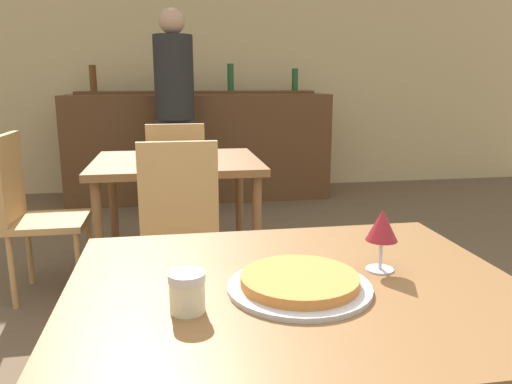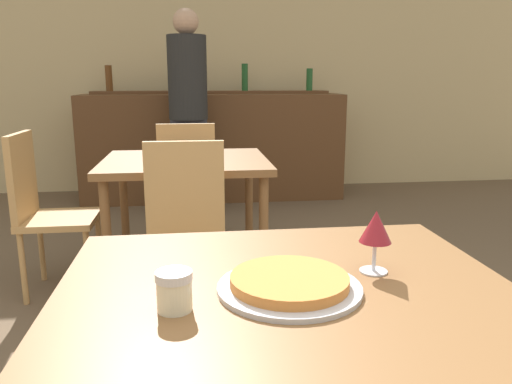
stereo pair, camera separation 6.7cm
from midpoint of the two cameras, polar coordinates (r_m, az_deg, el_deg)
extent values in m
cube|color=#D1B784|center=(5.58, -4.93, 14.77)|extent=(8.00, 0.05, 2.80)
cube|color=brown|center=(1.21, 5.10, -11.33)|extent=(1.07, 0.87, 0.04)
cylinder|color=brown|center=(1.71, -14.80, -17.89)|extent=(0.05, 0.05, 0.69)
cylinder|color=brown|center=(1.84, 17.45, -15.70)|extent=(0.05, 0.05, 0.69)
cube|color=brown|center=(2.87, -7.40, 3.37)|extent=(0.93, 0.80, 0.04)
cylinder|color=brown|center=(2.66, -15.92, -6.20)|extent=(0.05, 0.05, 0.72)
cylinder|color=brown|center=(2.66, 1.60, -5.72)|extent=(0.05, 0.05, 0.72)
cylinder|color=brown|center=(3.31, -14.22, -2.38)|extent=(0.05, 0.05, 0.72)
cylinder|color=brown|center=(3.31, -0.22, -1.99)|extent=(0.05, 0.05, 0.72)
cube|color=brown|center=(5.12, -4.50, 5.17)|extent=(2.60, 0.56, 1.05)
cube|color=brown|center=(5.21, -4.69, 11.29)|extent=(2.39, 0.24, 0.03)
cylinder|color=#5B3314|center=(5.26, -16.11, 12.38)|extent=(0.07, 0.07, 0.25)
cylinder|color=black|center=(5.21, -8.53, 12.64)|extent=(0.07, 0.07, 0.23)
cylinder|color=#1E5123|center=(5.24, -0.92, 12.98)|extent=(0.06, 0.06, 0.27)
cylinder|color=#1E5123|center=(5.36, 6.49, 12.65)|extent=(0.06, 0.06, 0.22)
cube|color=tan|center=(2.31, -7.16, -6.93)|extent=(0.40, 0.40, 0.04)
cube|color=tan|center=(2.42, -7.35, 0.22)|extent=(0.38, 0.04, 0.47)
cylinder|color=tan|center=(2.25, -11.44, -13.81)|extent=(0.03, 0.03, 0.41)
cylinder|color=tan|center=(2.25, -2.52, -13.57)|extent=(0.03, 0.03, 0.41)
cylinder|color=tan|center=(2.56, -10.91, -10.42)|extent=(0.03, 0.03, 0.41)
cylinder|color=tan|center=(2.56, -3.17, -10.21)|extent=(0.03, 0.03, 0.41)
cube|color=tan|center=(3.57, -7.27, 0.11)|extent=(0.40, 0.40, 0.04)
cube|color=tan|center=(3.34, -7.38, 3.70)|extent=(0.38, 0.04, 0.47)
cylinder|color=tan|center=(3.79, -4.62, -2.53)|extent=(0.03, 0.03, 0.41)
cylinder|color=tan|center=(3.79, -9.76, -2.67)|extent=(0.03, 0.03, 0.41)
cylinder|color=tan|center=(3.47, -4.34, -4.00)|extent=(0.03, 0.03, 0.41)
cylinder|color=tan|center=(3.47, -9.98, -4.16)|extent=(0.03, 0.03, 0.41)
cube|color=tan|center=(3.02, -20.88, -2.96)|extent=(0.40, 0.40, 0.04)
cube|color=tan|center=(3.02, -24.62, 1.66)|extent=(0.04, 0.38, 0.47)
cylinder|color=tan|center=(2.90, -18.00, -8.04)|extent=(0.03, 0.03, 0.41)
cylinder|color=tan|center=(3.21, -16.91, -5.90)|extent=(0.03, 0.03, 0.41)
cylinder|color=tan|center=(2.98, -24.49, -7.99)|extent=(0.03, 0.03, 0.41)
cylinder|color=tan|center=(3.29, -22.79, -5.93)|extent=(0.03, 0.03, 0.41)
cylinder|color=#B7B7BC|center=(1.17, 5.27, -10.87)|extent=(0.33, 0.33, 0.01)
cylinder|color=#CC7A38|center=(1.16, 5.29, -10.06)|extent=(0.27, 0.27, 0.02)
cylinder|color=beige|center=(1.07, -7.51, -11.62)|extent=(0.07, 0.07, 0.07)
cylinder|color=silver|center=(1.05, -7.57, -9.50)|extent=(0.08, 0.08, 0.02)
cube|color=#2D2D38|center=(4.55, -7.13, 2.89)|extent=(0.32, 0.18, 0.86)
cylinder|color=#262626|center=(4.49, -7.41, 12.82)|extent=(0.34, 0.34, 0.71)
sphere|color=tan|center=(4.51, -7.59, 18.76)|extent=(0.22, 0.22, 0.22)
cylinder|color=silver|center=(1.31, 14.72, -8.74)|extent=(0.07, 0.07, 0.00)
cylinder|color=silver|center=(1.30, 14.81, -7.11)|extent=(0.01, 0.01, 0.07)
cone|color=maroon|center=(1.27, 15.01, -3.83)|extent=(0.08, 0.08, 0.08)
camera|label=1|loc=(0.03, -88.86, 0.26)|focal=35.00mm
camera|label=2|loc=(0.03, 91.14, -0.26)|focal=35.00mm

